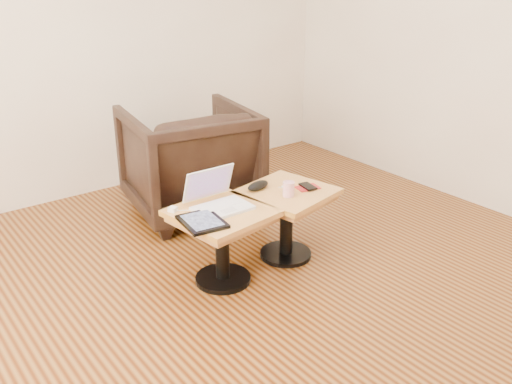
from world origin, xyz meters
TOP-DOWN VIEW (x-y plane):
  - room_shell at (0.00, 0.00)m, footprint 4.52×4.52m
  - side_table_left at (0.11, 0.50)m, footprint 0.55×0.55m
  - side_table_right at (0.58, 0.51)m, footprint 0.58×0.58m
  - laptop at (0.12, 0.56)m, footprint 0.30×0.28m
  - tablet at (-0.06, 0.43)m, footprint 0.23×0.28m
  - charging_adapter at (-0.11, 0.65)m, footprint 0.06×0.06m
  - glasses_case at (0.45, 0.62)m, footprint 0.17×0.10m
  - striped_cup at (0.53, 0.44)m, footprint 0.08×0.08m
  - earbuds_tangle at (0.60, 0.55)m, footprint 0.07×0.05m
  - phone_on_sleeve at (0.70, 0.46)m, footprint 0.15×0.13m
  - armchair at (0.47, 1.46)m, footprint 0.96×0.98m

SIDE VIEW (x-z plane):
  - side_table_left at x=0.11m, z-range 0.11..0.55m
  - side_table_right at x=0.58m, z-range 0.11..0.55m
  - armchair at x=0.47m, z-range 0.00..0.78m
  - earbuds_tangle at x=0.60m, z-range 0.44..0.46m
  - phone_on_sleeve at x=0.70m, z-range 0.44..0.46m
  - tablet at x=-0.06m, z-range 0.44..0.46m
  - charging_adapter at x=-0.11m, z-range 0.44..0.47m
  - glasses_case at x=0.45m, z-range 0.44..0.49m
  - laptop at x=0.12m, z-range 0.38..0.59m
  - striped_cup at x=0.53m, z-range 0.44..0.53m
  - room_shell at x=0.00m, z-range 0.00..2.71m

